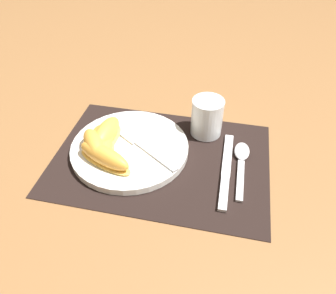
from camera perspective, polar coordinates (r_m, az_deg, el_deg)
ground_plane at (r=0.73m, az=-1.24°, el=-2.11°), size 3.00×3.00×0.00m
placemat at (r=0.73m, az=-1.24°, el=-2.00°), size 0.47×0.33×0.00m
plate at (r=0.74m, az=-6.64°, el=-0.20°), size 0.26×0.26×0.02m
juice_glass at (r=0.77m, az=6.77°, el=4.86°), size 0.07×0.07×0.09m
knife at (r=0.70m, az=10.06°, el=-4.13°), size 0.02×0.22×0.01m
spoon at (r=0.73m, az=12.68°, el=-1.94°), size 0.03×0.17×0.01m
fork at (r=0.73m, az=-4.96°, el=0.58°), size 0.18×0.13×0.00m
citrus_wedge_0 at (r=0.74m, az=-10.71°, el=2.16°), size 0.06×0.12×0.05m
citrus_wedge_1 at (r=0.73m, az=-11.53°, el=0.66°), size 0.09×0.13×0.03m
citrus_wedge_2 at (r=0.72m, az=-12.62°, el=0.17°), size 0.10×0.11×0.05m
citrus_wedge_3 at (r=0.69m, az=-11.01°, el=-1.70°), size 0.14×0.08×0.04m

